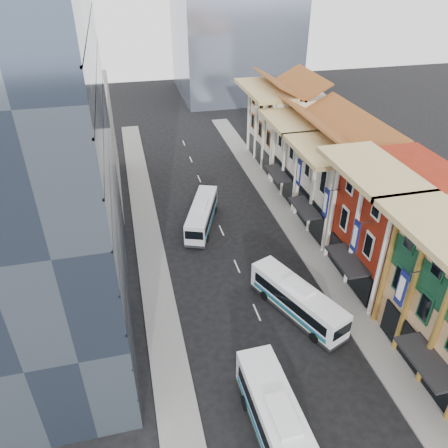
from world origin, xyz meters
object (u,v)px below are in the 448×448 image
object	(u,v)px
bus_left_far	(202,214)
bus_right	(297,299)
office_tower	(24,161)
bus_left_near	(281,431)

from	to	relation	value
bus_left_far	bus_right	size ratio (longest dim) A/B	0.97
office_tower	bus_left_far	world-z (taller)	office_tower
bus_left_near	bus_left_far	world-z (taller)	bus_left_near
bus_left_far	bus_right	world-z (taller)	bus_right
bus_left_near	bus_right	distance (m)	12.94
office_tower	bus_left_near	world-z (taller)	office_tower
office_tower	bus_left_far	xyz separation A→B (m)	(15.00, 11.55, -13.41)
bus_left_near	bus_right	size ratio (longest dim) A/B	1.13
bus_left_near	office_tower	bearing A→B (deg)	129.89
office_tower	bus_left_near	distance (m)	25.72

